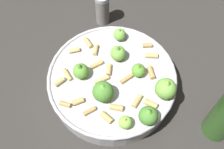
{
  "coord_description": "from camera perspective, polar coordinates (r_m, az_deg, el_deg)",
  "views": [
    {
      "loc": [
        0.29,
        -0.13,
        0.6
      ],
      "look_at": [
        0.0,
        0.0,
        0.07
      ],
      "focal_mm": 44.42,
      "sensor_mm": 36.0,
      "label": 1
    }
  ],
  "objects": [
    {
      "name": "ground_plane",
      "position": [
        0.68,
        0.0,
        -2.89
      ],
      "size": [
        2.4,
        2.4,
        0.0
      ],
      "primitive_type": "plane",
      "color": "#2D2B28"
    },
    {
      "name": "cooking_pan",
      "position": [
        0.64,
        0.24,
        -1.57
      ],
      "size": [
        0.29,
        0.29,
        0.12
      ],
      "color": "#B7B7BC",
      "rests_on": "ground"
    },
    {
      "name": "pepper_shaker",
      "position": [
        0.77,
        -1.99,
        13.35
      ],
      "size": [
        0.04,
        0.04,
        0.09
      ],
      "color": "gray",
      "rests_on": "ground"
    }
  ]
}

